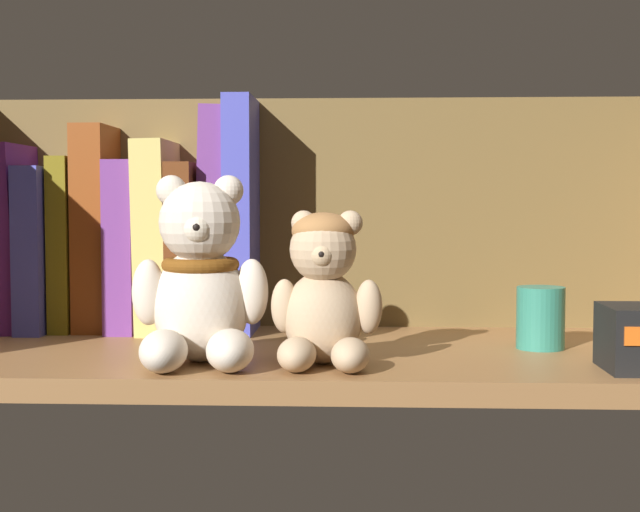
% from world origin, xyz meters
% --- Properties ---
extents(shelf_board, '(0.77, 0.31, 0.02)m').
position_xyz_m(shelf_board, '(0.00, 0.00, 0.01)').
color(shelf_board, olive).
rests_on(shelf_board, ground).
extents(shelf_back_panel, '(0.79, 0.01, 0.27)m').
position_xyz_m(shelf_back_panel, '(0.00, 0.16, 0.14)').
color(shelf_back_panel, brown).
rests_on(shelf_back_panel, ground).
extents(book_0, '(0.02, 0.13, 0.15)m').
position_xyz_m(book_0, '(-0.36, 0.12, 0.10)').
color(book_0, tan).
rests_on(book_0, shelf_board).
extents(book_1, '(0.03, 0.11, 0.20)m').
position_xyz_m(book_1, '(-0.34, 0.12, 0.12)').
color(book_1, '#5B1F78').
rests_on(book_1, shelf_board).
extents(book_2, '(0.03, 0.13, 0.18)m').
position_xyz_m(book_2, '(-0.31, 0.12, 0.11)').
color(book_2, '#4549BB').
rests_on(book_2, shelf_board).
extents(book_3, '(0.02, 0.10, 0.19)m').
position_xyz_m(book_3, '(-0.28, 0.12, 0.11)').
color(book_3, '#6B5D10').
rests_on(book_3, shelf_board).
extents(book_4, '(0.03, 0.09, 0.22)m').
position_xyz_m(book_4, '(-0.25, 0.12, 0.13)').
color(book_4, brown).
rests_on(book_4, shelf_board).
extents(book_5, '(0.03, 0.11, 0.18)m').
position_xyz_m(book_5, '(-0.22, 0.12, 0.11)').
color(book_5, '#693283').
rests_on(book_5, shelf_board).
extents(book_6, '(0.04, 0.12, 0.20)m').
position_xyz_m(book_6, '(-0.18, 0.12, 0.12)').
color(book_6, '#D0BF62').
rests_on(book_6, shelf_board).
extents(book_7, '(0.03, 0.14, 0.18)m').
position_xyz_m(book_7, '(-0.15, 0.12, 0.11)').
color(book_7, '#5A2B11').
rests_on(book_7, shelf_board).
extents(book_8, '(0.03, 0.10, 0.24)m').
position_xyz_m(book_8, '(-0.12, 0.12, 0.14)').
color(book_8, '#673380').
rests_on(book_8, shelf_board).
extents(book_9, '(0.03, 0.12, 0.25)m').
position_xyz_m(book_9, '(-0.09, 0.12, 0.14)').
color(book_9, '#4247B8').
rests_on(book_9, shelf_board).
extents(teddy_bear_larger, '(0.12, 0.12, 0.16)m').
position_xyz_m(teddy_bear_larger, '(-0.11, -0.08, 0.09)').
color(teddy_bear_larger, beige).
rests_on(teddy_bear_larger, shelf_board).
extents(teddy_bear_smaller, '(0.10, 0.10, 0.13)m').
position_xyz_m(teddy_bear_smaller, '(0.00, -0.08, 0.08)').
color(teddy_bear_smaller, tan).
rests_on(teddy_bear_smaller, shelf_board).
extents(pillar_candle, '(0.05, 0.05, 0.06)m').
position_xyz_m(pillar_candle, '(0.20, 0.01, 0.05)').
color(pillar_candle, '#2D7A66').
rests_on(pillar_candle, shelf_board).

